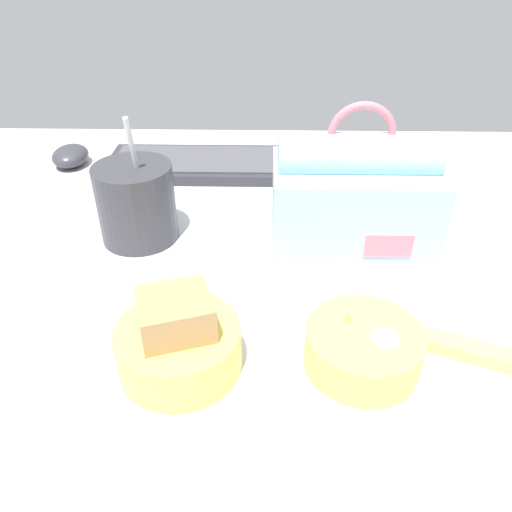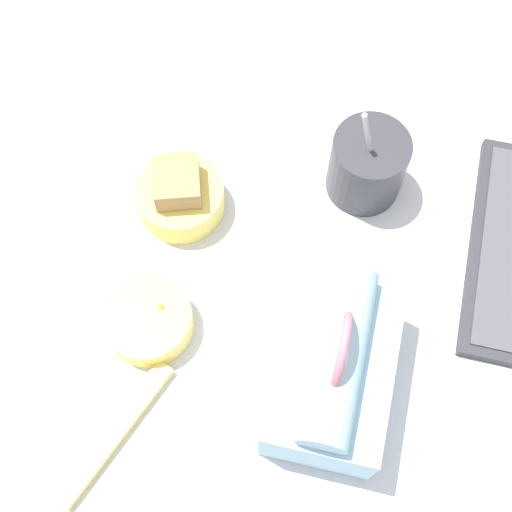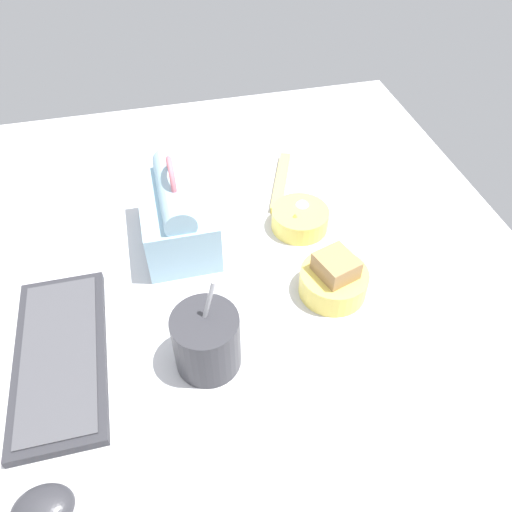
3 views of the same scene
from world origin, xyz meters
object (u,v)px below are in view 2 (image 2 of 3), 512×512
at_px(soup_cup, 367,165).
at_px(bento_bowl_sandwich, 180,195).
at_px(lunch_bag, 333,369).
at_px(bento_bowl_snacks, 148,320).
at_px(chopstick_case, 115,433).

distance_m(soup_cup, bento_bowl_sandwich, 0.26).
bearing_deg(lunch_bag, bento_bowl_sandwich, -128.95).
xyz_separation_m(soup_cup, bento_bowl_snacks, (0.28, -0.24, -0.03)).
bearing_deg(bento_bowl_sandwich, chopstick_case, 1.02).
height_order(soup_cup, chopstick_case, soup_cup).
relative_size(lunch_bag, chopstick_case, 1.09).
bearing_deg(soup_cup, chopstick_case, -29.60).
height_order(soup_cup, bento_bowl_sandwich, soup_cup).
relative_size(soup_cup, bento_bowl_sandwich, 1.46).
xyz_separation_m(soup_cup, bento_bowl_sandwich, (0.09, -0.25, -0.02)).
distance_m(soup_cup, chopstick_case, 0.49).
bearing_deg(bento_bowl_sandwich, bento_bowl_snacks, 2.25).
bearing_deg(bento_bowl_sandwich, soup_cup, 110.66).
bearing_deg(bento_bowl_snacks, lunch_bag, 84.97).
distance_m(bento_bowl_sandwich, chopstick_case, 0.33).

